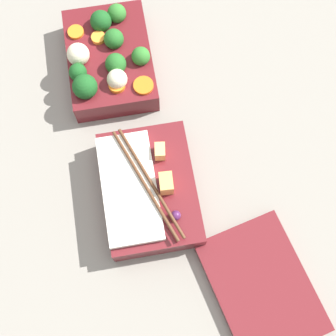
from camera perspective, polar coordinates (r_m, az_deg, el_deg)
The scene contains 4 objects.
ground_plane at distance 0.81m, azimuth -4.33°, elevation 5.42°, with size 3.00×3.00×0.00m, color gray.
bento_tray_vegetable at distance 0.84m, azimuth -7.51°, elevation 12.97°, with size 0.20×0.14×0.08m.
bento_tray_rice at distance 0.74m, azimuth -2.77°, elevation -2.68°, with size 0.20×0.14×0.08m.
bento_lid at distance 0.74m, azimuth 11.01°, elevation -14.02°, with size 0.19×0.14×0.02m, color maroon.
Camera 1 is at (0.34, 0.00, 0.74)m, focal length 50.00 mm.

